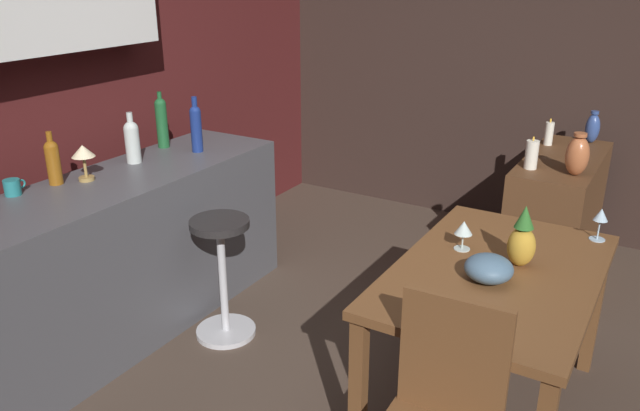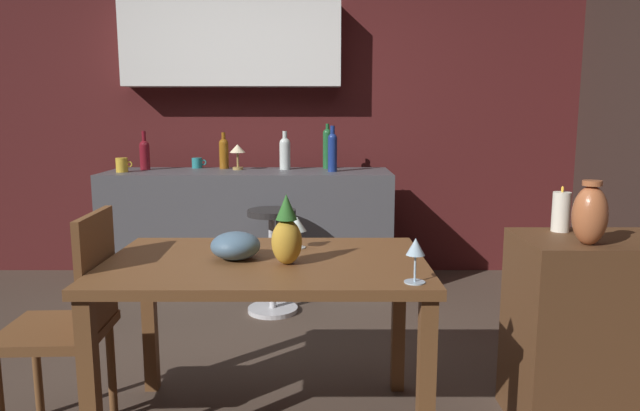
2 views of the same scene
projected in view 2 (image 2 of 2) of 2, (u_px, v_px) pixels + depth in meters
The scene contains 20 objects.
ground_plane at pixel (241, 382), 2.84m from camera, with size 9.00×9.00×0.00m, color #47382D.
wall_kitchen_back at pixel (264, 102), 4.66m from camera, with size 5.20×0.33×2.60m.
dining_table at pixel (265, 281), 2.32m from camera, with size 1.29×0.81×0.74m.
kitchen_counter at pixel (249, 231), 4.29m from camera, with size 2.10×0.60×0.90m, color #4C4C51.
chair_near_window at pixel (71, 318), 2.29m from camera, with size 0.42×0.42×0.94m.
bar_stool at pixel (271, 258), 3.79m from camera, with size 0.34×0.34×0.70m.
wine_glass_left at pixel (415, 250), 1.97m from camera, with size 0.07×0.07×0.16m.
wine_glass_right at pixel (296, 225), 2.48m from camera, with size 0.08×0.08×0.14m.
pineapple_centerpiece at pixel (286, 234), 2.22m from camera, with size 0.12×0.12×0.28m.
fruit_bowl at pixel (235, 246), 2.30m from camera, with size 0.20×0.20×0.11m, color slate.
wine_bottle_cobalt at pixel (332, 150), 4.16m from camera, with size 0.07×0.07×0.33m.
wine_bottle_clear at pixel (284, 152), 4.33m from camera, with size 0.08×0.08×0.29m.
wine_bottle_ruby at pixel (144, 153), 4.30m from camera, with size 0.07×0.07×0.29m.
wine_bottle_green at pixel (327, 147), 4.40m from camera, with size 0.07×0.07×0.34m.
wine_bottle_amber at pixel (223, 152), 4.39m from camera, with size 0.07×0.07×0.28m.
cup_teal at pixel (196, 163), 4.45m from camera, with size 0.11×0.08×0.08m.
cup_mustard at pixel (121, 165), 4.14m from camera, with size 0.12×0.08×0.10m.
counter_lamp at pixel (237, 151), 4.30m from camera, with size 0.12×0.12×0.19m.
pillar_candle_short at pixel (560, 212), 2.45m from camera, with size 0.08×0.08×0.20m.
vase_copper at pixel (589, 215), 2.19m from camera, with size 0.13×0.13×0.25m.
Camera 2 is at (0.39, -2.66, 1.32)m, focal length 32.04 mm.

